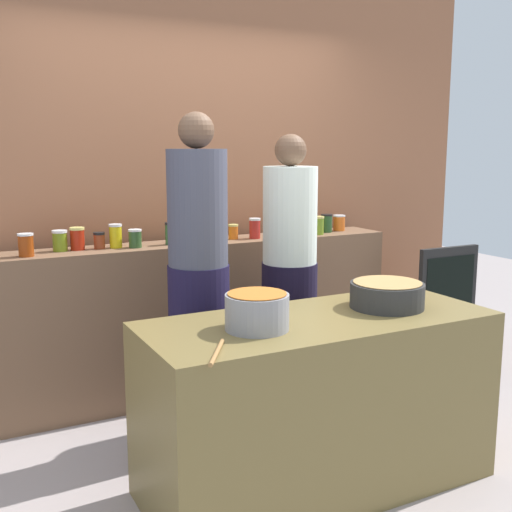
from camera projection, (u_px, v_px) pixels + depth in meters
The scene contains 26 objects.
ground at pixel (286, 457), 3.38m from camera, with size 12.00×12.00×0.00m, color #A39592.
storefront_wall at pixel (184, 169), 4.38m from camera, with size 4.80×0.12×3.00m, color #9D6242.
display_shelf at pixel (205, 316), 4.25m from camera, with size 2.70×0.36×1.03m, color brown.
prep_table at pixel (318, 402), 3.04m from camera, with size 1.70×0.70×0.85m, color brown.
preserve_jar_0 at pixel (26, 245), 3.58m from camera, with size 0.09×0.09×0.13m.
preserve_jar_1 at pixel (60, 241), 3.76m from camera, with size 0.09×0.09×0.13m.
preserve_jar_2 at pixel (77, 239), 3.80m from camera, with size 0.09×0.09×0.14m.
preserve_jar_3 at pixel (99, 240), 3.85m from camera, with size 0.07×0.07×0.10m.
preserve_jar_4 at pixel (116, 236), 3.88m from camera, with size 0.08×0.08×0.15m.
preserve_jar_5 at pixel (135, 238), 3.89m from camera, with size 0.08×0.08×0.11m.
preserve_jar_6 at pixel (170, 233), 4.01m from camera, with size 0.07×0.07×0.14m.
preserve_jar_7 at pixel (200, 234), 4.08m from camera, with size 0.08×0.08×0.12m.
preserve_jar_8 at pixel (207, 230), 4.22m from camera, with size 0.09×0.09×0.13m.
preserve_jar_9 at pixel (233, 232), 4.25m from camera, with size 0.07×0.07×0.10m.
preserve_jar_10 at pixel (255, 228), 4.28m from camera, with size 0.08×0.08×0.14m.
preserve_jar_11 at pixel (286, 230), 4.37m from camera, with size 0.08×0.08×0.10m.
preserve_jar_12 at pixel (296, 225), 4.52m from camera, with size 0.08×0.08×0.12m.
preserve_jar_13 at pixel (318, 225), 4.48m from camera, with size 0.08×0.08×0.13m.
preserve_jar_14 at pixel (327, 223), 4.60m from camera, with size 0.09×0.09×0.13m.
preserve_jar_15 at pixel (339, 223), 4.68m from camera, with size 0.09×0.09×0.12m.
cooking_pot_left at pixel (257, 312), 2.76m from camera, with size 0.29×0.29×0.17m.
cooking_pot_center at pixel (387, 295), 3.14m from camera, with size 0.37×0.37×0.13m.
wooden_spoon at pixel (217, 352), 2.44m from camera, with size 0.02×0.02×0.30m, color #9E703D.
cook_with_tongs at pixel (199, 297), 3.43m from camera, with size 0.34×0.34×1.84m.
cook_in_cap at pixel (289, 289), 3.85m from camera, with size 0.34×0.34×1.73m.
chalkboard_sign at pixel (447, 310), 4.55m from camera, with size 0.52×0.05×0.95m.
Camera 1 is at (-1.59, -2.71, 1.65)m, focal length 43.92 mm.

